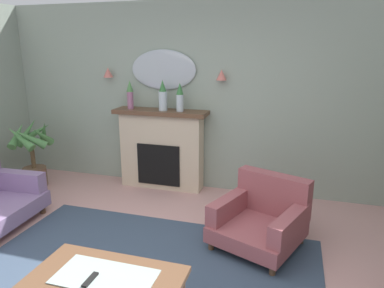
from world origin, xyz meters
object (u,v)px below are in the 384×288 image
(fireplace, at_px, (162,150))
(wall_mirror, at_px, (163,70))
(mantel_vase_left, at_px, (163,97))
(mantel_vase_centre, at_px, (180,97))
(mantel_vase_right, at_px, (130,94))
(tv_remote, at_px, (90,280))
(wall_sconce_left, at_px, (108,72))
(coffee_table, at_px, (106,284))
(potted_plant_tall_palm, at_px, (33,151))
(armchair_beside_couch, at_px, (262,217))
(wall_sconce_right, at_px, (222,75))

(fireplace, height_order, wall_mirror, wall_mirror)
(mantel_vase_left, relative_size, mantel_vase_centre, 1.09)
(mantel_vase_right, bearing_deg, mantel_vase_left, 0.00)
(tv_remote, bearing_deg, wall_mirror, 100.63)
(wall_mirror, xyz_separation_m, wall_sconce_left, (-0.85, -0.05, -0.05))
(coffee_table, bearing_deg, fireplace, 102.94)
(mantel_vase_centre, relative_size, potted_plant_tall_palm, 0.39)
(mantel_vase_centre, distance_m, wall_sconce_left, 1.20)
(coffee_table, bearing_deg, potted_plant_tall_palm, 138.29)
(wall_sconce_left, bearing_deg, mantel_vase_right, -16.70)
(mantel_vase_left, distance_m, coffee_table, 2.90)
(mantel_vase_right, bearing_deg, coffee_table, -68.17)
(wall_sconce_left, relative_size, armchair_beside_couch, 0.13)
(tv_remote, xyz_separation_m, potted_plant_tall_palm, (-2.37, 2.25, 0.09))
(tv_remote, bearing_deg, wall_sconce_right, 83.96)
(coffee_table, relative_size, tv_remote, 6.88)
(tv_remote, xyz_separation_m, armchair_beside_couch, (1.03, 1.59, -0.15))
(mantel_vase_centre, height_order, armchair_beside_couch, mantel_vase_centre)
(wall_sconce_left, xyz_separation_m, potted_plant_tall_palm, (-0.97, -0.61, -1.12))
(mantel_vase_left, distance_m, wall_sconce_left, 0.96)
(mantel_vase_left, distance_m, armchair_beside_couch, 2.19)
(mantel_vase_left, xyz_separation_m, armchair_beside_couch, (1.53, -1.16, -1.05))
(wall_sconce_left, height_order, tv_remote, wall_sconce_left)
(mantel_vase_centre, height_order, tv_remote, mantel_vase_centre)
(mantel_vase_left, bearing_deg, mantel_vase_right, 180.00)
(mantel_vase_centre, distance_m, wall_sconce_right, 0.64)
(mantel_vase_right, relative_size, armchair_beside_couch, 0.38)
(wall_sconce_right, xyz_separation_m, tv_remote, (-0.30, -2.86, -1.21))
(mantel_vase_right, relative_size, mantel_vase_left, 0.95)
(mantel_vase_centre, relative_size, wall_sconce_right, 2.80)
(tv_remote, bearing_deg, mantel_vase_left, 100.27)
(mantel_vase_right, bearing_deg, tv_remote, -70.03)
(armchair_beside_couch, xyz_separation_m, potted_plant_tall_palm, (-3.40, 0.66, 0.23))
(mantel_vase_centre, relative_size, armchair_beside_couch, 0.37)
(fireplace, xyz_separation_m, mantel_vase_right, (-0.45, -0.03, 0.80))
(mantel_vase_left, xyz_separation_m, wall_sconce_right, (0.80, 0.12, 0.30))
(wall_sconce_right, distance_m, armchair_beside_couch, 2.00)
(wall_mirror, relative_size, coffee_table, 0.87)
(tv_remote, distance_m, potted_plant_tall_palm, 3.27)
(armchair_beside_couch, bearing_deg, tv_remote, -123.08)
(mantel_vase_centre, bearing_deg, tv_remote, -84.86)
(wall_mirror, height_order, armchair_beside_couch, wall_mirror)
(wall_mirror, relative_size, armchair_beside_couch, 0.91)
(wall_sconce_right, bearing_deg, mantel_vase_centre, -167.69)
(wall_mirror, relative_size, wall_sconce_right, 6.86)
(wall_sconce_left, relative_size, coffee_table, 0.13)
(wall_mirror, bearing_deg, mantel_vase_right, -159.30)
(coffee_table, xyz_separation_m, tv_remote, (-0.07, -0.07, 0.07))
(mantel_vase_left, height_order, potted_plant_tall_palm, mantel_vase_left)
(wall_sconce_right, bearing_deg, potted_plant_tall_palm, -167.07)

